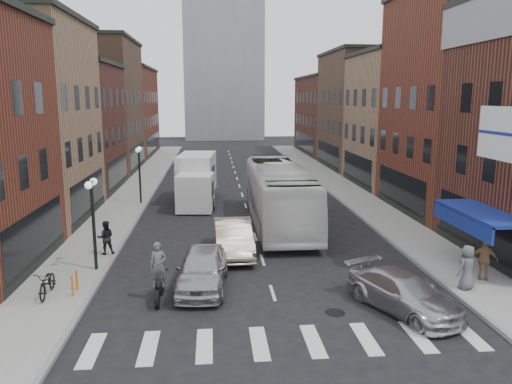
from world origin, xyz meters
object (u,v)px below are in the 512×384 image
Objects in this scene: bike_rack at (74,283)px; motorcycle_rider at (159,273)px; box_truck at (196,180)px; streetlamp_far at (139,164)px; transit_bus at (279,194)px; sedan_left_far at (233,238)px; ped_right_b at (485,260)px; billboard_sign at (504,135)px; curb_car at (403,293)px; ped_right_c at (467,267)px; ped_left_solo at (106,238)px; sedan_left_near at (202,269)px; parked_bicycle at (47,283)px; streetlamp_near at (93,207)px.

bike_rack is 3.37m from motorcycle_rider.
streetlamp_far is at bearing -172.89° from box_truck.
sedan_left_far is at bearing -117.45° from transit_bus.
ped_right_b is at bearing -1.61° from motorcycle_rider.
billboard_sign is 0.28× the size of transit_bus.
curb_car is (5.77, -7.11, -0.14)m from sedan_left_far.
curb_car reaches higher than bike_rack.
transit_bus is 7.45× the size of ped_right_c.
ped_left_solo is (-15.99, 5.64, -5.17)m from billboard_sign.
sedan_left_near is 2.73× the size of ped_right_b.
bike_rack is at bearing -131.32° from transit_bus.
box_truck is (-12.03, 17.61, -4.43)m from billboard_sign.
billboard_sign is 2.10× the size of ped_right_c.
streetlamp_far is at bearing 83.54° from parked_bicycle.
transit_bus is 10.62m from ped_left_solo.
streetlamp_near is at bearing -39.48° from ped_right_c.
transit_bus reaches higher than ped_left_solo.
sedan_left_far is at bearing 56.58° from motorcycle_rider.
sedan_left_far is at bearing 31.51° from parked_bicycle.
curb_car is (8.77, -1.72, -0.38)m from motorcycle_rider.
bike_rack is 12.27m from curb_car.
billboard_sign is 17.72m from ped_left_solo.
curb_car is at bearing -15.34° from motorcycle_rider.
streetlamp_near is at bearing 132.80° from curb_car.
sedan_left_near is 2.47× the size of parked_bicycle.
streetlamp_near reaches higher than box_truck.
ped_left_solo is (-3.06, 5.49, -0.10)m from motorcycle_rider.
ped_right_c is at bearing -61.89° from transit_bus.
motorcycle_rider is 0.17× the size of transit_bus.
curb_car is at bearing -12.28° from parked_bicycle.
ped_right_c is (15.15, -0.89, 0.48)m from bike_rack.
ped_right_c is (5.91, -11.25, -0.80)m from transit_bus.
box_truck reaches higher than sedan_left_near.
sedan_left_near is 4.51m from sedan_left_far.
streetlamp_near is at bearing 65.41° from parked_bicycle.
streetlamp_far is at bearing 89.31° from bike_rack.
streetlamp_near reaches higher than sedan_left_near.
streetlamp_far is at bearing 97.81° from curb_car.
motorcycle_rider is 8.95m from curb_car.
motorcycle_rider is (3.06, -3.35, -1.85)m from streetlamp_near.
parked_bicycle is (-17.14, 0.66, -5.48)m from billboard_sign.
parked_bicycle is at bearing -133.73° from transit_bus.
ped_right_c is (10.29, -1.35, 0.22)m from sedan_left_near.
box_truck is at bearing 124.33° from billboard_sign.
billboard_sign reaches higher than curb_car.
box_truck reaches higher than ped_right_c.
bike_rack is at bearing -98.39° from box_truck.
ped_right_b reaches higher than curb_car.
box_truck reaches higher than bike_rack.
bike_rack is (-16.19, 0.80, -5.58)m from billboard_sign.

